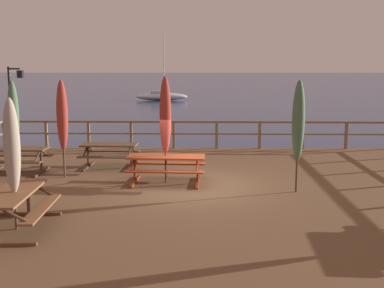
{
  "coord_description": "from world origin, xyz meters",
  "views": [
    {
      "loc": [
        0.33,
        -12.7,
        3.93
      ],
      "look_at": [
        0.0,
        0.93,
        1.73
      ],
      "focal_mm": 44.94,
      "sensor_mm": 36.0,
      "label": 1
    }
  ],
  "objects_px": {
    "picnic_table_front_right": "(109,150)",
    "patio_umbrella_short_back": "(298,121)",
    "picnic_table_mid_left": "(16,155)",
    "patio_umbrella_tall_back_right": "(13,115)",
    "sailboat_distant": "(161,96)",
    "picnic_table_mid_centre": "(13,202)",
    "picnic_table_back_left": "(166,163)",
    "patio_umbrella_tall_front": "(12,147)",
    "lamp_post_hooked": "(14,96)",
    "patio_umbrella_tall_back_left": "(165,116)",
    "patio_umbrella_short_front": "(62,116)"
  },
  "relations": [
    {
      "from": "picnic_table_back_left",
      "to": "picnic_table_front_right",
      "type": "height_order",
      "value": "same"
    },
    {
      "from": "patio_umbrella_tall_back_left",
      "to": "sailboat_distant",
      "type": "xyz_separation_m",
      "value": [
        -3.88,
        43.04,
        -2.09
      ]
    },
    {
      "from": "patio_umbrella_short_back",
      "to": "picnic_table_back_left",
      "type": "bearing_deg",
      "value": 165.49
    },
    {
      "from": "picnic_table_front_right",
      "to": "sailboat_distant",
      "type": "bearing_deg",
      "value": 92.68
    },
    {
      "from": "picnic_table_front_right",
      "to": "patio_umbrella_short_back",
      "type": "relative_size",
      "value": 0.62
    },
    {
      "from": "picnic_table_mid_centre",
      "to": "patio_umbrella_short_back",
      "type": "relative_size",
      "value": 0.78
    },
    {
      "from": "sailboat_distant",
      "to": "picnic_table_mid_centre",
      "type": "bearing_deg",
      "value": -88.58
    },
    {
      "from": "patio_umbrella_tall_front",
      "to": "sailboat_distant",
      "type": "height_order",
      "value": "sailboat_distant"
    },
    {
      "from": "picnic_table_front_right",
      "to": "patio_umbrella_tall_back_left",
      "type": "xyz_separation_m",
      "value": [
        1.96,
        -1.97,
        1.32
      ]
    },
    {
      "from": "lamp_post_hooked",
      "to": "picnic_table_front_right",
      "type": "bearing_deg",
      "value": -36.31
    },
    {
      "from": "picnic_table_mid_left",
      "to": "lamp_post_hooked",
      "type": "distance_m",
      "value": 4.5
    },
    {
      "from": "patio_umbrella_tall_back_left",
      "to": "lamp_post_hooked",
      "type": "xyz_separation_m",
      "value": [
        -6.16,
        5.06,
        0.24
      ]
    },
    {
      "from": "picnic_table_back_left",
      "to": "picnic_table_mid_centre",
      "type": "bearing_deg",
      "value": -124.76
    },
    {
      "from": "patio_umbrella_tall_back_right",
      "to": "picnic_table_front_right",
      "type": "bearing_deg",
      "value": 16.66
    },
    {
      "from": "picnic_table_back_left",
      "to": "patio_umbrella_short_front",
      "type": "height_order",
      "value": "patio_umbrella_short_front"
    },
    {
      "from": "sailboat_distant",
      "to": "picnic_table_mid_left",
      "type": "bearing_deg",
      "value": -91.04
    },
    {
      "from": "picnic_table_mid_left",
      "to": "patio_umbrella_short_back",
      "type": "height_order",
      "value": "patio_umbrella_short_back"
    },
    {
      "from": "picnic_table_back_left",
      "to": "picnic_table_mid_centre",
      "type": "height_order",
      "value": "same"
    },
    {
      "from": "picnic_table_front_right",
      "to": "patio_umbrella_short_back",
      "type": "height_order",
      "value": "patio_umbrella_short_back"
    },
    {
      "from": "picnic_table_front_right",
      "to": "patio_umbrella_tall_front",
      "type": "relative_size",
      "value": 0.68
    },
    {
      "from": "picnic_table_front_right",
      "to": "patio_umbrella_tall_front",
      "type": "height_order",
      "value": "patio_umbrella_tall_front"
    },
    {
      "from": "picnic_table_mid_centre",
      "to": "patio_umbrella_tall_front",
      "type": "relative_size",
      "value": 0.85
    },
    {
      "from": "patio_umbrella_short_back",
      "to": "sailboat_distant",
      "type": "bearing_deg",
      "value": 99.45
    },
    {
      "from": "patio_umbrella_tall_front",
      "to": "lamp_post_hooked",
      "type": "xyz_separation_m",
      "value": [
        -3.49,
        9.04,
        0.44
      ]
    },
    {
      "from": "patio_umbrella_tall_back_left",
      "to": "patio_umbrella_short_back",
      "type": "xyz_separation_m",
      "value": [
        3.45,
        -0.96,
        -0.04
      ]
    },
    {
      "from": "patio_umbrella_short_front",
      "to": "sailboat_distant",
      "type": "distance_m",
      "value": 42.54
    },
    {
      "from": "picnic_table_front_right",
      "to": "patio_umbrella_short_back",
      "type": "distance_m",
      "value": 6.28
    },
    {
      "from": "sailboat_distant",
      "to": "picnic_table_front_right",
      "type": "bearing_deg",
      "value": -87.32
    },
    {
      "from": "picnic_table_mid_centre",
      "to": "lamp_post_hooked",
      "type": "xyz_separation_m",
      "value": [
        -3.45,
        9.05,
        1.55
      ]
    },
    {
      "from": "patio_umbrella_tall_front",
      "to": "sailboat_distant",
      "type": "bearing_deg",
      "value": 91.47
    },
    {
      "from": "lamp_post_hooked",
      "to": "picnic_table_back_left",
      "type": "bearing_deg",
      "value": -39.69
    },
    {
      "from": "picnic_table_mid_centre",
      "to": "picnic_table_front_right",
      "type": "height_order",
      "value": "same"
    },
    {
      "from": "picnic_table_mid_left",
      "to": "picnic_table_mid_centre",
      "type": "bearing_deg",
      "value": -69.31
    },
    {
      "from": "picnic_table_back_left",
      "to": "lamp_post_hooked",
      "type": "height_order",
      "value": "lamp_post_hooked"
    },
    {
      "from": "patio_umbrella_tall_back_right",
      "to": "sailboat_distant",
      "type": "height_order",
      "value": "sailboat_distant"
    },
    {
      "from": "picnic_table_back_left",
      "to": "picnic_table_front_right",
      "type": "bearing_deg",
      "value": 134.08
    },
    {
      "from": "lamp_post_hooked",
      "to": "sailboat_distant",
      "type": "xyz_separation_m",
      "value": [
        2.29,
        37.99,
        -2.33
      ]
    },
    {
      "from": "picnic_table_mid_centre",
      "to": "patio_umbrella_tall_back_right",
      "type": "height_order",
      "value": "patio_umbrella_tall_back_right"
    },
    {
      "from": "picnic_table_mid_left",
      "to": "patio_umbrella_short_front",
      "type": "height_order",
      "value": "patio_umbrella_short_front"
    },
    {
      "from": "picnic_table_front_right",
      "to": "patio_umbrella_tall_back_right",
      "type": "distance_m",
      "value": 3.08
    },
    {
      "from": "picnic_table_mid_centre",
      "to": "patio_umbrella_short_back",
      "type": "height_order",
      "value": "patio_umbrella_short_back"
    },
    {
      "from": "patio_umbrella_tall_front",
      "to": "lamp_post_hooked",
      "type": "relative_size",
      "value": 0.82
    },
    {
      "from": "picnic_table_mid_left",
      "to": "sailboat_distant",
      "type": "distance_m",
      "value": 41.94
    },
    {
      "from": "picnic_table_mid_centre",
      "to": "patio_umbrella_tall_front",
      "type": "bearing_deg",
      "value": 9.65
    },
    {
      "from": "picnic_table_mid_left",
      "to": "sailboat_distant",
      "type": "xyz_separation_m",
      "value": [
        0.76,
        41.93,
        -0.77
      ]
    },
    {
      "from": "patio_umbrella_short_back",
      "to": "patio_umbrella_tall_back_left",
      "type": "bearing_deg",
      "value": 164.46
    },
    {
      "from": "picnic_table_mid_left",
      "to": "picnic_table_back_left",
      "type": "relative_size",
      "value": 0.86
    },
    {
      "from": "picnic_table_front_right",
      "to": "picnic_table_mid_left",
      "type": "bearing_deg",
      "value": -162.39
    },
    {
      "from": "picnic_table_mid_left",
      "to": "patio_umbrella_tall_back_right",
      "type": "xyz_separation_m",
      "value": [
        -0.03,
        0.04,
        1.22
      ]
    },
    {
      "from": "patio_umbrella_short_front",
      "to": "sailboat_distant",
      "type": "xyz_separation_m",
      "value": [
        -0.86,
        42.49,
        -2.02
      ]
    }
  ]
}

